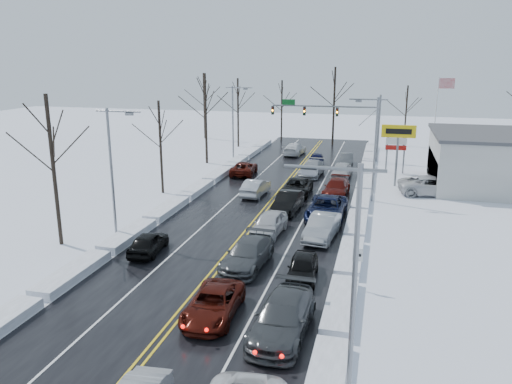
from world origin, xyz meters
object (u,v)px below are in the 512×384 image
(traffic_signal_mast, at_px, (337,115))
(flagpole, at_px, (437,112))
(tires_plus_sign, at_px, (398,136))
(oncoming_car_0, at_px, (256,195))

(traffic_signal_mast, height_order, flagpole, flagpole)
(tires_plus_sign, bearing_deg, oncoming_car_0, -151.33)
(tires_plus_sign, height_order, oncoming_car_0, tires_plus_sign)
(tires_plus_sign, xyz_separation_m, oncoming_car_0, (-12.37, -6.76, -4.99))
(traffic_signal_mast, distance_m, oncoming_car_0, 20.25)
(flagpole, distance_m, oncoming_car_0, 27.51)
(tires_plus_sign, relative_size, oncoming_car_0, 1.30)
(traffic_signal_mast, bearing_deg, flagpole, 9.73)
(tires_plus_sign, xyz_separation_m, flagpole, (4.67, 14.01, 0.93))
(traffic_signal_mast, relative_size, flagpole, 1.33)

